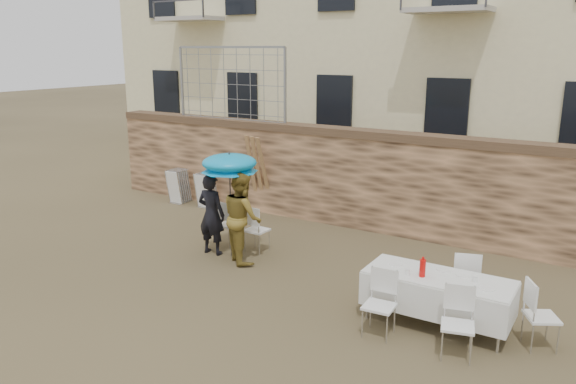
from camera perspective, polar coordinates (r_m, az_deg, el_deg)
The scene contains 17 objects.
ground at distance 9.38m, azimuth -9.32°, elevation -10.88°, with size 80.00×80.00×0.00m, color brown.
stone_wall at distance 12.99m, azimuth 4.97°, elevation 1.57°, with size 13.00×0.50×2.20m, color #8A6445.
chain_link_fence at distance 14.29m, azimuth -5.86°, elevation 10.82°, with size 3.20×0.06×1.80m, color gray, non-canonical shape.
man_suit at distance 11.13m, azimuth -7.78°, elevation -2.26°, with size 0.59×0.39×1.62m, color black.
woman_dress at distance 10.66m, azimuth -4.67°, elevation -2.54°, with size 0.85×0.66×1.75m, color #B09036.
umbrella at distance 10.72m, azimuth -5.97°, elevation 2.63°, with size 1.09×1.09×1.92m.
couple_chair_left at distance 11.63m, azimuth -6.02°, elevation -3.16°, with size 0.48×0.48×0.96m, color white, non-canonical shape.
couple_chair_right at distance 11.24m, azimuth -3.18°, elevation -3.74°, with size 0.48×0.48×0.96m, color white, non-canonical shape.
banquet_table at distance 8.52m, azimuth 15.05°, elevation -8.51°, with size 2.10×0.85×0.78m.
soda_bottle at distance 8.37m, azimuth 13.51°, elevation -7.53°, with size 0.09×0.09×0.26m, color red.
table_chair_front_left at distance 8.14m, azimuth 9.25°, elevation -11.22°, with size 0.48×0.48×0.96m, color white, non-canonical shape.
table_chair_front_right at distance 7.85m, azimuth 16.87°, elevation -12.71°, with size 0.48×0.48×0.96m, color white, non-canonical shape.
table_chair_back at distance 9.29m, azimuth 17.59°, elevation -8.42°, with size 0.48×0.48×0.96m, color white, non-canonical shape.
table_chair_side at distance 8.48m, azimuth 24.39°, elevation -11.32°, with size 0.48×0.48×0.96m, color white, non-canonical shape.
chair_stack_left at distance 15.19m, azimuth -10.54°, elevation 0.78°, with size 0.46×0.55×0.92m, color white, non-canonical shape.
chair_stack_right at distance 14.62m, azimuth -7.91°, elevation 0.36°, with size 0.46×0.47×0.92m, color white, non-canonical shape.
wood_planks at distance 13.61m, azimuth -2.58°, elevation 1.77°, with size 0.70×0.20×2.00m, color #A37749, non-canonical shape.
Camera 1 is at (5.64, -6.34, 3.98)m, focal length 35.00 mm.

